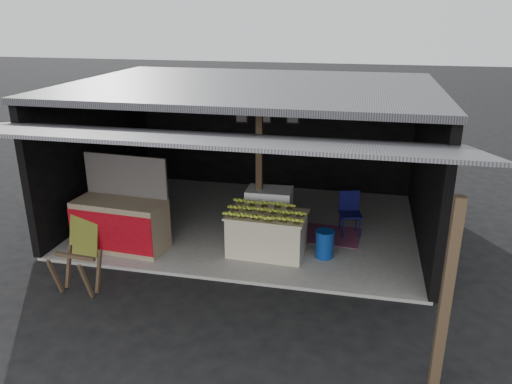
% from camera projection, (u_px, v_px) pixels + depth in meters
% --- Properties ---
extents(ground, '(80.00, 80.00, 0.00)m').
position_uv_depth(ground, '(219.00, 281.00, 8.53)').
color(ground, black).
rests_on(ground, ground).
extents(concrete_slab, '(7.00, 5.00, 0.06)m').
position_uv_depth(concrete_slab, '(251.00, 223.00, 10.82)').
color(concrete_slab, gray).
rests_on(concrete_slab, ground).
extents(shophouse, '(7.40, 7.29, 3.02)m').
position_uv_depth(shophouse, '(255.00, 126.00, 10.41)').
color(shophouse, black).
rests_on(shophouse, ground).
extents(banana_table, '(1.48, 0.95, 0.80)m').
position_uv_depth(banana_table, '(267.00, 233.00, 9.28)').
color(banana_table, silver).
rests_on(banana_table, concrete_slab).
extents(banana_pile, '(1.36, 0.85, 0.16)m').
position_uv_depth(banana_pile, '(267.00, 210.00, 9.12)').
color(banana_pile, yellow).
rests_on(banana_pile, banana_table).
extents(white_crate, '(0.90, 0.63, 0.99)m').
position_uv_depth(white_crate, '(269.00, 212.00, 10.02)').
color(white_crate, white).
rests_on(white_crate, concrete_slab).
extents(neighbor_stall, '(1.76, 0.89, 1.76)m').
position_uv_depth(neighbor_stall, '(121.00, 222.00, 9.46)').
color(neighbor_stall, '#998466').
rests_on(neighbor_stall, concrete_slab).
extents(green_signboard, '(0.56, 0.27, 0.82)m').
position_uv_depth(green_signboard, '(84.00, 234.00, 9.22)').
color(green_signboard, black).
rests_on(green_signboard, concrete_slab).
extents(sawhorse, '(0.72, 0.66, 0.70)m').
position_uv_depth(sawhorse, '(77.00, 269.00, 8.02)').
color(sawhorse, '#463523').
rests_on(sawhorse, ground).
extents(water_barrel, '(0.34, 0.34, 0.49)m').
position_uv_depth(water_barrel, '(325.00, 245.00, 9.18)').
color(water_barrel, navy).
rests_on(water_barrel, concrete_slab).
extents(plastic_chair, '(0.51, 0.51, 0.89)m').
position_uv_depth(plastic_chair, '(350.00, 209.00, 10.11)').
color(plastic_chair, '#0B0B3E').
rests_on(plastic_chair, concrete_slab).
extents(magenta_rug, '(1.56, 1.09, 0.01)m').
position_uv_depth(magenta_rug, '(323.00, 234.00, 10.20)').
color(magenta_rug, '#761A4F').
rests_on(magenta_rug, concrete_slab).
extents(picture_frames, '(1.62, 0.04, 0.46)m').
position_uv_depth(picture_frames, '(266.00, 115.00, 12.41)').
color(picture_frames, black).
rests_on(picture_frames, shophouse).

